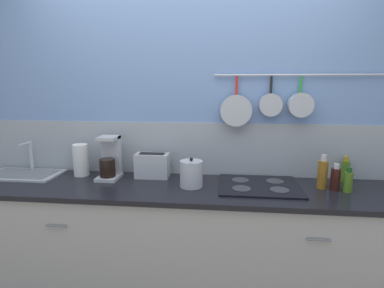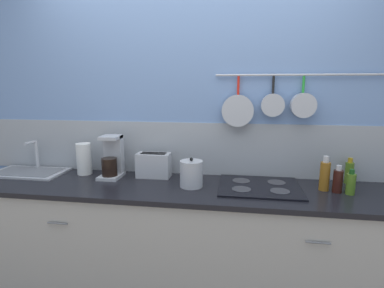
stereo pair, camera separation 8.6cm
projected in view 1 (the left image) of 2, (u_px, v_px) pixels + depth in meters
wall_back at (193, 129)px, 2.37m from camera, size 7.20×0.16×2.60m
cabinet_base at (187, 249)px, 2.19m from camera, size 3.26×0.59×0.88m
countertop at (187, 189)px, 2.10m from camera, size 3.30×0.62×0.03m
sink_basin at (23, 173)px, 2.36m from camera, size 0.58×0.33×0.25m
paper_towel_roll at (81, 160)px, 2.34m from camera, size 0.11×0.11×0.25m
coffee_maker at (110, 160)px, 2.28m from camera, size 0.16×0.21×0.32m
toaster at (152, 166)px, 2.29m from camera, size 0.27×0.13×0.19m
kettle at (191, 174)px, 2.08m from camera, size 0.16×0.16×0.21m
cooktop at (259, 186)px, 2.10m from camera, size 0.56×0.47×0.01m
bottle_olive_oil at (323, 174)px, 2.05m from camera, size 0.07×0.07×0.24m
bottle_vinegar at (335, 179)px, 2.01m from camera, size 0.06×0.06×0.18m
bottle_dish_soap at (348, 181)px, 1.98m from camera, size 0.06×0.06×0.17m
bottle_sesame_oil at (345, 170)px, 2.20m from camera, size 0.06×0.06×0.19m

